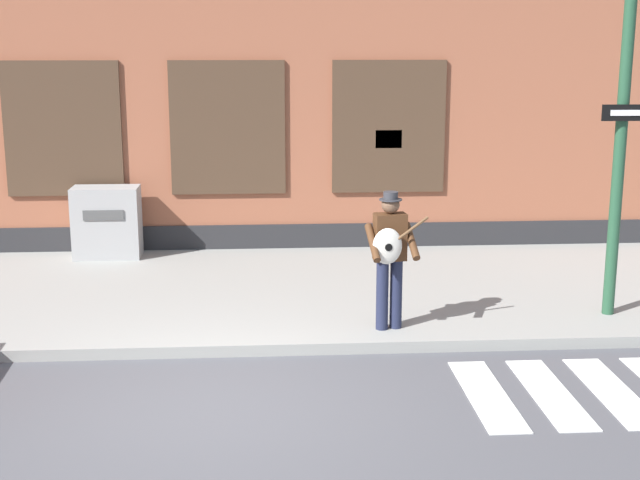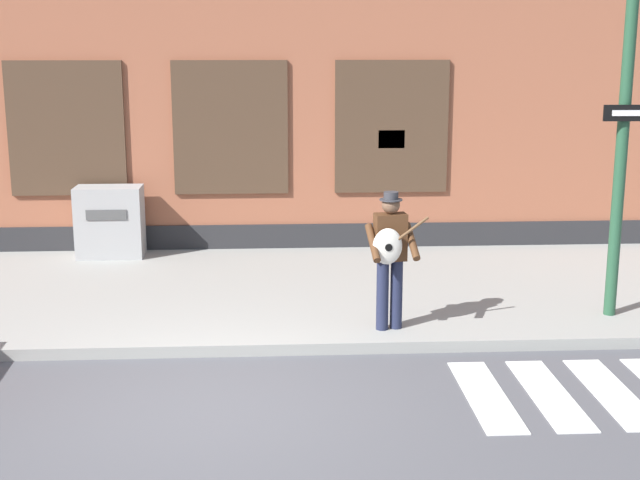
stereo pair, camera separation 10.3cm
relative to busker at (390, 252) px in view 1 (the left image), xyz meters
name	(u,v)px [view 1 (the left image)]	position (x,y,z in m)	size (l,w,h in m)	color
ground_plane	(211,410)	(-2.07, -1.98, -1.11)	(160.00, 160.00, 0.00)	#4C4C51
sidewalk	(225,293)	(-2.07, 1.96, -1.04)	(28.00, 4.90, 0.14)	gray
building_backdrop	(230,53)	(-2.07, 6.40, 2.25)	(28.00, 4.06, 6.73)	#99563D
busker	(390,252)	(0.00, 0.00, 0.00)	(0.74, 0.58, 1.70)	#1E233D
utility_box	(107,222)	(-4.04, 3.95, -0.39)	(1.06, 0.59, 1.15)	#9E9E9E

